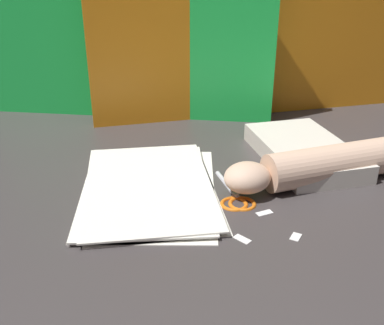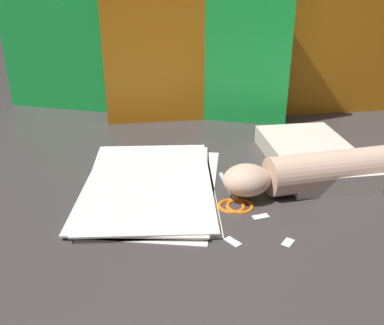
{
  "view_description": "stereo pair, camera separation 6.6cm",
  "coord_description": "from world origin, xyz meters",
  "px_view_note": "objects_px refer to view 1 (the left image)",
  "views": [
    {
      "loc": [
        -0.07,
        -0.68,
        0.39
      ],
      "look_at": [
        -0.03,
        0.02,
        0.06
      ],
      "focal_mm": 42.0,
      "sensor_mm": 36.0,
      "label": 1
    },
    {
      "loc": [
        -0.0,
        -0.68,
        0.39
      ],
      "look_at": [
        -0.03,
        0.02,
        0.06
      ],
      "focal_mm": 42.0,
      "sensor_mm": 36.0,
      "label": 2
    }
  ],
  "objects_px": {
    "scissors": "(236,195)",
    "hand_forearm": "(314,167)",
    "paper_stack": "(150,187)",
    "book_closed": "(304,151)"
  },
  "relations": [
    {
      "from": "scissors",
      "to": "hand_forearm",
      "type": "bearing_deg",
      "value": 16.26
    },
    {
      "from": "paper_stack",
      "to": "hand_forearm",
      "type": "distance_m",
      "value": 0.3
    },
    {
      "from": "hand_forearm",
      "to": "scissors",
      "type": "bearing_deg",
      "value": -163.74
    },
    {
      "from": "book_closed",
      "to": "hand_forearm",
      "type": "relative_size",
      "value": 0.86
    },
    {
      "from": "book_closed",
      "to": "scissors",
      "type": "relative_size",
      "value": 1.96
    },
    {
      "from": "hand_forearm",
      "to": "paper_stack",
      "type": "bearing_deg",
      "value": -178.68
    },
    {
      "from": "paper_stack",
      "to": "scissors",
      "type": "xyz_separation_m",
      "value": [
        0.15,
        -0.04,
        -0.0
      ]
    },
    {
      "from": "book_closed",
      "to": "scissors",
      "type": "xyz_separation_m",
      "value": [
        -0.16,
        -0.15,
        -0.01
      ]
    },
    {
      "from": "paper_stack",
      "to": "book_closed",
      "type": "relative_size",
      "value": 1.22
    },
    {
      "from": "book_closed",
      "to": "scissors",
      "type": "bearing_deg",
      "value": -137.16
    }
  ]
}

